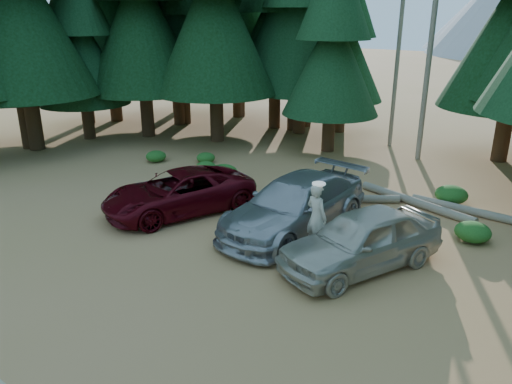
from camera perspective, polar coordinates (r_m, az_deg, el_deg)
ground at (r=13.09m, az=-7.79°, el=-9.98°), size 160.00×160.00×0.00m
forest_belt_north at (r=25.20m, az=16.65°, el=4.22°), size 36.00×7.00×22.00m
forest_belt_west at (r=27.24m, az=-25.75°, el=4.20°), size 6.00×22.00×22.00m
snag_front at (r=23.63m, az=19.59°, el=17.72°), size 0.24×0.24×12.00m
snag_back at (r=25.75m, az=16.02°, el=15.94°), size 0.20×0.20×10.00m
red_pickup at (r=17.09m, az=-8.81°, el=-0.02°), size 4.02×5.66×1.43m
silver_minivan_center at (r=15.46m, az=4.41°, el=-1.55°), size 2.74×5.89×1.67m
silver_minivan_right at (r=13.53m, az=11.94°, el=-5.38°), size 3.53×5.06×1.60m
frisbee_player at (r=13.52m, az=6.93°, el=-2.81°), size 0.77×0.61×1.88m
log_left at (r=18.17m, az=9.96°, el=-0.78°), size 3.40×2.58×0.29m
log_mid at (r=18.43m, az=22.33°, el=-1.75°), size 3.38×0.43×0.28m
log_right at (r=18.48m, az=17.73°, el=-1.09°), size 4.49×1.50×0.29m
shrub_far_left at (r=22.77m, az=-5.76°, el=3.93°), size 0.84×0.84×0.46m
shrub_left at (r=21.28m, az=-5.75°, el=2.82°), size 0.89×0.89×0.49m
shrub_center_left at (r=20.22m, az=-3.78°, el=2.21°), size 1.20×1.20×0.66m
shrub_center_right at (r=19.35m, az=4.86°, el=1.15°), size 0.98×0.98×0.54m
shrub_right at (r=16.27m, az=23.53°, el=-4.20°), size 1.05×1.05×0.58m
shrub_far_right at (r=19.16m, az=21.43°, el=-0.27°), size 1.14×1.14×0.63m
shrub_edge_west at (r=23.25m, az=-11.36°, el=4.02°), size 0.91×0.91×0.50m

